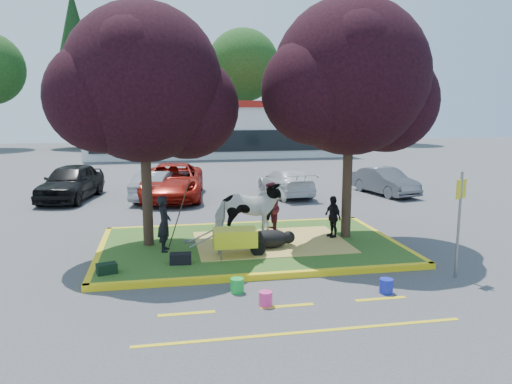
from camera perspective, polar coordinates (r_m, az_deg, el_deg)
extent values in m
plane|color=#424244|center=(14.13, -0.66, -6.46)|extent=(90.00, 90.00, 0.00)
cube|color=#2C531A|center=(14.11, -0.66, -6.17)|extent=(8.00, 5.00, 0.15)
cube|color=yellow|center=(11.70, 1.60, -9.57)|extent=(8.30, 0.16, 0.15)
cube|color=yellow|center=(16.58, -2.24, -3.77)|extent=(8.30, 0.16, 0.15)
cube|color=yellow|center=(14.01, -17.43, -6.75)|extent=(0.16, 5.30, 0.15)
cube|color=yellow|center=(15.34, 14.58, -5.19)|extent=(0.16, 5.30, 0.15)
cube|color=#E3CA5D|center=(14.21, 1.73, -5.73)|extent=(4.20, 3.00, 0.01)
cylinder|color=black|center=(13.92, -12.40, 1.13)|extent=(0.28, 0.28, 3.53)
sphere|color=black|center=(13.78, -12.80, 12.07)|extent=(4.20, 4.20, 4.20)
sphere|color=black|center=(13.98, -7.88, 9.59)|extent=(2.86, 2.86, 2.86)
sphere|color=black|center=(13.54, -17.30, 10.32)|extent=(2.86, 2.86, 2.86)
cylinder|color=black|center=(14.69, 10.40, 1.96)|extent=(0.28, 0.28, 3.70)
sphere|color=black|center=(14.58, 10.74, 12.82)|extent=(4.40, 4.40, 4.40)
sphere|color=black|center=(15.22, 14.69, 10.05)|extent=(2.99, 2.99, 2.99)
sphere|color=black|center=(13.92, 6.84, 11.44)|extent=(2.99, 2.99, 2.99)
cube|color=yellow|center=(9.98, -7.93, -13.60)|extent=(1.10, 0.12, 0.01)
cube|color=yellow|center=(10.25, 3.59, -12.87)|extent=(1.10, 0.12, 0.01)
cube|color=yellow|center=(10.89, 14.06, -11.76)|extent=(1.10, 0.12, 0.01)
cube|color=yellow|center=(9.20, 5.52, -15.66)|extent=(6.00, 0.10, 0.01)
cube|color=silver|center=(41.64, -4.79, 7.01)|extent=(20.00, 8.00, 4.00)
cube|color=maroon|center=(41.60, -4.83, 9.97)|extent=(20.40, 8.40, 0.50)
cube|color=black|center=(37.66, -4.12, 5.82)|extent=(19.00, 0.10, 1.60)
cylinder|color=black|center=(50.97, -19.54, 6.94)|extent=(0.44, 0.44, 3.92)
cone|color=black|center=(51.16, -19.98, 14.47)|extent=(5.60, 5.60, 11.90)
cylinder|color=black|center=(51.92, -10.45, 6.91)|extent=(0.44, 0.44, 3.08)
sphere|color=#143811|center=(51.94, -10.63, 12.73)|extent=(6.16, 6.16, 6.16)
cylinder|color=black|center=(51.59, -1.46, 7.36)|extent=(0.44, 0.44, 3.64)
sphere|color=#143811|center=(51.71, -1.49, 14.28)|extent=(7.28, 7.28, 7.28)
cylinder|color=black|center=(53.96, 6.93, 7.32)|extent=(0.44, 0.44, 3.50)
cone|color=black|center=(54.05, 7.07, 13.69)|extent=(5.00, 5.00, 10.62)
cylinder|color=black|center=(56.01, 15.13, 7.00)|extent=(0.44, 0.44, 3.22)
sphere|color=#143811|center=(56.05, 15.38, 12.64)|extent=(6.44, 6.44, 6.44)
imported|color=silver|center=(14.25, -0.73, -2.19)|extent=(2.12, 1.18, 1.70)
ellipsoid|color=black|center=(13.58, 1.40, -5.38)|extent=(1.30, 0.98, 0.50)
imported|color=black|center=(13.41, -10.44, -3.57)|extent=(0.41, 0.58, 1.49)
imported|color=#41121D|center=(15.26, 1.65, -1.73)|extent=(0.73, 0.85, 1.52)
imported|color=black|center=(14.76, 8.77, -2.80)|extent=(0.48, 0.78, 1.24)
cylinder|color=black|center=(12.87, 0.23, -6.48)|extent=(0.39, 0.09, 0.39)
cylinder|color=slate|center=(12.52, -4.01, -7.24)|extent=(0.04, 0.04, 0.28)
cylinder|color=slate|center=(12.97, -4.26, -6.63)|extent=(0.04, 0.04, 0.28)
cube|color=yellow|center=(12.69, -2.44, -5.20)|extent=(1.11, 0.68, 0.44)
cylinder|color=slate|center=(12.37, -6.04, -5.55)|extent=(0.71, 0.06, 0.36)
cylinder|color=slate|center=(12.83, -6.22, -4.99)|extent=(0.71, 0.06, 0.36)
cube|color=black|center=(12.41, -8.62, -7.53)|extent=(0.54, 0.32, 0.26)
cube|color=black|center=(12.09, -16.70, -8.38)|extent=(0.51, 0.40, 0.24)
cylinder|color=slate|center=(12.42, 22.15, -3.54)|extent=(0.06, 0.06, 2.49)
cube|color=gold|center=(12.26, 22.40, 0.33)|extent=(0.33, 0.17, 0.45)
cylinder|color=green|center=(10.88, -2.16, -10.63)|extent=(0.32, 0.32, 0.31)
cylinder|color=#EE3485|center=(10.20, 1.11, -12.10)|extent=(0.31, 0.31, 0.29)
cylinder|color=#1723B9|center=(11.20, 14.66, -10.35)|extent=(0.35, 0.35, 0.31)
imported|color=black|center=(22.72, -20.40, 1.08)|extent=(2.66, 4.78, 1.54)
imported|color=gray|center=(21.81, -11.34, 0.77)|extent=(2.24, 3.97, 1.24)
imported|color=#99160C|center=(21.91, -9.49, 1.21)|extent=(3.03, 5.63, 1.50)
imported|color=silver|center=(22.48, 3.44, 1.16)|extent=(2.05, 4.28, 1.20)
imported|color=#4F5156|center=(23.36, 14.52, 1.19)|extent=(2.01, 3.84, 1.20)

